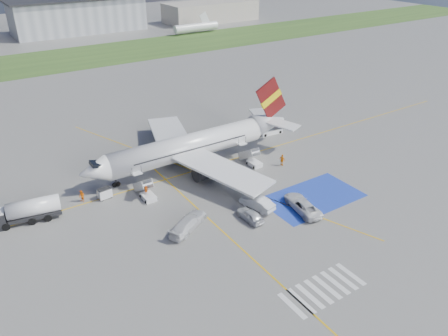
{
  "coord_description": "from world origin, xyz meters",
  "views": [
    {
      "loc": [
        -29.19,
        -40.94,
        32.45
      ],
      "look_at": [
        0.81,
        4.72,
        3.5
      ],
      "focal_mm": 35.0,
      "sensor_mm": 36.0,
      "label": 1
    }
  ],
  "objects": [
    {
      "name": "terminal_centre",
      "position": [
        20.0,
        135.0,
        6.0
      ],
      "size": [
        48.0,
        18.0,
        12.0
      ],
      "primitive_type": "cube",
      "color": "gray",
      "rests_on": "ground"
    },
    {
      "name": "crew_fwd",
      "position": [
        -9.33,
        9.26,
        0.86
      ],
      "size": [
        0.72,
        0.58,
        1.72
      ],
      "primitive_type": "imported",
      "rotation": [
        0.0,
        0.0,
        0.29
      ],
      "color": "#E0510B",
      "rests_on": "ground"
    },
    {
      "name": "belt_loader",
      "position": [
        19.29,
        16.89,
        0.36
      ],
      "size": [
        4.86,
        2.13,
        1.42
      ],
      "rotation": [
        0.0,
        0.0,
        -0.09
      ],
      "color": "silver",
      "rests_on": "ground"
    },
    {
      "name": "crosswalk",
      "position": [
        -1.8,
        -18.0,
        0.01
      ],
      "size": [
        9.0,
        4.0,
        0.01
      ],
      "color": "silver",
      "rests_on": "ground"
    },
    {
      "name": "taxiway_line_cross",
      "position": [
        -5.0,
        -10.0,
        0.01
      ],
      "size": [
        0.2,
        60.0,
        0.01
      ],
      "primitive_type": "cube",
      "color": "gold",
      "rests_on": "ground"
    },
    {
      "name": "gpu_cart",
      "position": [
        -14.48,
        11.85,
        0.69
      ],
      "size": [
        1.94,
        1.37,
        1.52
      ],
      "rotation": [
        0.0,
        0.0,
        0.11
      ],
      "color": "silver",
      "rests_on": "ground"
    },
    {
      "name": "staging_box",
      "position": [
        10.0,
        -4.0,
        0.01
      ],
      "size": [
        14.0,
        8.0,
        0.01
      ],
      "primitive_type": "cube",
      "color": "#1B36A6",
      "rests_on": "ground"
    },
    {
      "name": "airstairs_fwd",
      "position": [
        -9.5,
        8.7,
        0.62
      ],
      "size": [
        1.9,
        5.2,
        3.6
      ],
      "color": "silver",
      "rests_on": "ground"
    },
    {
      "name": "terminal_east",
      "position": [
        75.0,
        128.0,
        4.0
      ],
      "size": [
        40.0,
        16.0,
        8.0
      ],
      "primitive_type": "cube",
      "color": "#A0988A",
      "rests_on": "ground"
    },
    {
      "name": "van_white_b",
      "position": [
        -8.19,
        -0.82,
        1.02
      ],
      "size": [
        5.6,
        4.45,
        2.05
      ],
      "primitive_type": "imported",
      "rotation": [
        0.0,
        0.0,
        2.09
      ],
      "color": "silver",
      "rests_on": "ground"
    },
    {
      "name": "grass_strip",
      "position": [
        0.0,
        95.0,
        0.01
      ],
      "size": [
        400.0,
        30.0,
        0.01
      ],
      "primitive_type": "cube",
      "color": "#2D4C1E",
      "rests_on": "ground"
    },
    {
      "name": "crew_nose",
      "position": [
        -17.43,
        12.69,
        0.87
      ],
      "size": [
        0.93,
        1.03,
        1.74
      ],
      "primitive_type": "imported",
      "rotation": [
        0.0,
        0.0,
        -1.18
      ],
      "color": "orange",
      "rests_on": "ground"
    },
    {
      "name": "ground",
      "position": [
        0.0,
        0.0,
        0.0
      ],
      "size": [
        400.0,
        400.0,
        0.0
      ],
      "primitive_type": "plane",
      "color": "#60605E",
      "rests_on": "ground"
    },
    {
      "name": "taxiway_line_diag",
      "position": [
        0.0,
        12.0,
        0.01
      ],
      "size": [
        20.71,
        56.45,
        0.01
      ],
      "primitive_type": "cube",
      "rotation": [
        0.0,
        0.0,
        0.35
      ],
      "color": "gold",
      "rests_on": "ground"
    },
    {
      "name": "airstairs_aft",
      "position": [
        9.0,
        8.7,
        0.62
      ],
      "size": [
        1.9,
        5.2,
        3.6
      ],
      "color": "silver",
      "rests_on": "ground"
    },
    {
      "name": "car_silver_b",
      "position": [
        1.83,
        -1.86,
        0.84
      ],
      "size": [
        2.95,
        5.38,
        1.68
      ],
      "primitive_type": "imported",
      "rotation": [
        0.0,
        0.0,
        3.38
      ],
      "color": "#B7B9BE",
      "rests_on": "ground"
    },
    {
      "name": "crew_aft",
      "position": [
        12.71,
        5.88,
        0.96
      ],
      "size": [
        0.69,
        1.2,
        1.92
      ],
      "primitive_type": "imported",
      "rotation": [
        0.0,
        0.0,
        1.78
      ],
      "color": "orange",
      "rests_on": "ground"
    },
    {
      "name": "fuel_tanker",
      "position": [
        -24.88,
        11.91,
        1.26
      ],
      "size": [
        9.02,
        3.82,
        2.99
      ],
      "rotation": [
        0.0,
        0.0,
        -0.17
      ],
      "color": "black",
      "rests_on": "ground"
    },
    {
      "name": "taxiway_line_main",
      "position": [
        0.0,
        12.0,
        0.01
      ],
      "size": [
        120.0,
        0.2,
        0.01
      ],
      "primitive_type": "cube",
      "color": "gold",
      "rests_on": "ground"
    },
    {
      "name": "van_white_a",
      "position": [
        6.65,
        -5.53,
        1.0
      ],
      "size": [
        3.37,
        5.67,
        1.99
      ],
      "primitive_type": "imported",
      "rotation": [
        0.0,
        0.0,
        2.96
      ],
      "color": "silver",
      "rests_on": "ground"
    },
    {
      "name": "airliner",
      "position": [
        1.51,
        14.0,
        3.39
      ],
      "size": [
        36.81,
        32.95,
        11.92
      ],
      "color": "silver",
      "rests_on": "ground"
    },
    {
      "name": "car_silver_a",
      "position": [
        -0.63,
        -3.61,
        0.73
      ],
      "size": [
        1.92,
        4.38,
        1.47
      ],
      "primitive_type": "imported",
      "rotation": [
        0.0,
        0.0,
        3.18
      ],
      "color": "#B9BBC1",
      "rests_on": "ground"
    }
  ]
}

